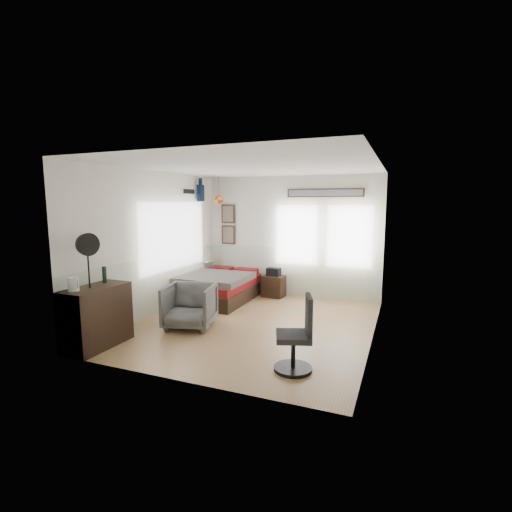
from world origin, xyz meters
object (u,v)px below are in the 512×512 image
(armchair, at_px, (190,306))
(task_chair, at_px, (298,341))
(bed, at_px, (219,287))
(nightstand, at_px, (274,286))
(dresser, at_px, (97,317))

(armchair, xyz_separation_m, task_chair, (2.15, -0.93, 0.02))
(bed, bearing_deg, nightstand, 36.80)
(dresser, relative_size, armchair, 1.23)
(dresser, bearing_deg, armchair, 57.36)
(nightstand, xyz_separation_m, task_chair, (1.53, -3.45, 0.16))
(bed, distance_m, dresser, 3.05)
(armchair, bearing_deg, task_chair, -37.50)
(dresser, bearing_deg, bed, 81.71)
(dresser, xyz_separation_m, armchair, (0.80, 1.25, -0.08))
(task_chair, bearing_deg, dresser, 166.51)
(nightstand, bearing_deg, task_chair, -63.75)
(dresser, height_order, task_chair, task_chair)
(bed, bearing_deg, dresser, -98.74)
(nightstand, distance_m, task_chair, 3.77)
(task_chair, bearing_deg, armchair, 136.91)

